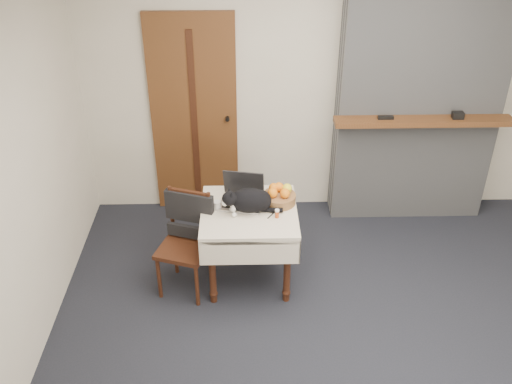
# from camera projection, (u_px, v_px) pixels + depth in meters

# --- Properties ---
(ground) EXTENTS (4.50, 4.50, 0.00)m
(ground) POSITION_uv_depth(u_px,v_px,m) (342.00, 343.00, 4.33)
(ground) COLOR black
(ground) RESTS_ON ground
(room_shell) EXTENTS (4.52, 4.01, 2.61)m
(room_shell) POSITION_uv_depth(u_px,v_px,m) (352.00, 103.00, 3.80)
(room_shell) COLOR beige
(room_shell) RESTS_ON ground
(door) EXTENTS (0.82, 0.10, 2.00)m
(door) POSITION_uv_depth(u_px,v_px,m) (194.00, 117.00, 5.46)
(door) COLOR brown
(door) RESTS_ON ground
(chimney) EXTENTS (1.62, 0.48, 2.60)m
(chimney) POSITION_uv_depth(u_px,v_px,m) (420.00, 91.00, 5.24)
(chimney) COLOR gray
(chimney) RESTS_ON ground
(side_table) EXTENTS (0.78, 0.78, 0.70)m
(side_table) POSITION_uv_depth(u_px,v_px,m) (249.00, 222.00, 4.68)
(side_table) COLOR #3D1C10
(side_table) RESTS_ON ground
(laptop) EXTENTS (0.39, 0.35, 0.25)m
(laptop) POSITION_uv_depth(u_px,v_px,m) (242.00, 196.00, 4.70)
(laptop) COLOR #B7B7BC
(laptop) RESTS_ON side_table
(cat) EXTENTS (0.50, 0.28, 0.24)m
(cat) POSITION_uv_depth(u_px,v_px,m) (250.00, 201.00, 4.56)
(cat) COLOR black
(cat) RESTS_ON side_table
(cream_jar) EXTENTS (0.06, 0.06, 0.07)m
(cream_jar) POSITION_uv_depth(u_px,v_px,m) (217.00, 205.00, 4.62)
(cream_jar) COLOR silver
(cream_jar) RESTS_ON side_table
(pill_bottle) EXTENTS (0.04, 0.04, 0.07)m
(pill_bottle) POSITION_uv_depth(u_px,v_px,m) (277.00, 213.00, 4.51)
(pill_bottle) COLOR #AC4215
(pill_bottle) RESTS_ON side_table
(fruit_basket) EXTENTS (0.28, 0.28, 0.16)m
(fruit_basket) POSITION_uv_depth(u_px,v_px,m) (279.00, 196.00, 4.69)
(fruit_basket) COLOR brown
(fruit_basket) RESTS_ON side_table
(desk_clutter) EXTENTS (0.12, 0.11, 0.01)m
(desk_clutter) POSITION_uv_depth(u_px,v_px,m) (277.00, 208.00, 4.65)
(desk_clutter) COLOR black
(desk_clutter) RESTS_ON side_table
(chair) EXTENTS (0.50, 0.49, 0.88)m
(chair) POSITION_uv_depth(u_px,v_px,m) (187.00, 228.00, 4.65)
(chair) COLOR #3D1C10
(chair) RESTS_ON ground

